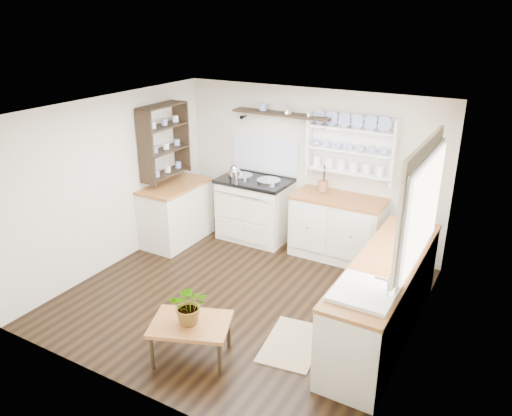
% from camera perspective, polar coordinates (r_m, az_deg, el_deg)
% --- Properties ---
extents(floor, '(4.00, 3.80, 0.01)m').
position_cam_1_polar(floor, '(6.26, -1.57, -10.05)').
color(floor, black).
rests_on(floor, ground).
extents(wall_back, '(4.00, 0.02, 2.30)m').
position_cam_1_polar(wall_back, '(7.33, 6.07, 4.59)').
color(wall_back, beige).
rests_on(wall_back, ground).
extents(wall_right, '(0.02, 3.80, 2.30)m').
position_cam_1_polar(wall_right, '(5.08, 18.03, -4.43)').
color(wall_right, beige).
rests_on(wall_right, ground).
extents(wall_left, '(0.02, 3.80, 2.30)m').
position_cam_1_polar(wall_left, '(6.93, -15.97, 2.84)').
color(wall_left, beige).
rests_on(wall_left, ground).
extents(ceiling, '(4.00, 3.80, 0.01)m').
position_cam_1_polar(ceiling, '(5.41, -1.82, 11.11)').
color(ceiling, white).
rests_on(ceiling, wall_back).
extents(window, '(0.08, 1.55, 1.22)m').
position_cam_1_polar(window, '(5.06, 18.39, 0.57)').
color(window, white).
rests_on(window, wall_right).
extents(aga_cooker, '(1.06, 0.74, 0.98)m').
position_cam_1_polar(aga_cooker, '(7.58, -0.15, -0.03)').
color(aga_cooker, white).
rests_on(aga_cooker, floor).
extents(back_cabinets, '(1.27, 0.63, 0.90)m').
position_cam_1_polar(back_cabinets, '(7.10, 9.28, -2.10)').
color(back_cabinets, beige).
rests_on(back_cabinets, floor).
extents(right_cabinets, '(0.62, 2.43, 0.90)m').
position_cam_1_polar(right_cabinets, '(5.54, 14.38, -9.82)').
color(right_cabinets, beige).
rests_on(right_cabinets, floor).
extents(belfast_sink, '(0.55, 0.60, 0.45)m').
position_cam_1_polar(belfast_sink, '(4.74, 12.19, -10.58)').
color(belfast_sink, white).
rests_on(belfast_sink, right_cabinets).
extents(left_cabinets, '(0.62, 1.13, 0.90)m').
position_cam_1_polar(left_cabinets, '(7.60, -9.08, -0.47)').
color(left_cabinets, beige).
rests_on(left_cabinets, floor).
extents(plate_rack, '(1.20, 0.22, 0.90)m').
position_cam_1_polar(plate_rack, '(6.97, 11.00, 6.86)').
color(plate_rack, white).
rests_on(plate_rack, wall_back).
extents(high_shelf, '(1.50, 0.29, 0.16)m').
position_cam_1_polar(high_shelf, '(7.21, 2.95, 10.60)').
color(high_shelf, black).
rests_on(high_shelf, wall_back).
extents(left_shelving, '(0.28, 0.80, 1.05)m').
position_cam_1_polar(left_shelving, '(7.35, -10.45, 7.63)').
color(left_shelving, black).
rests_on(left_shelving, wall_left).
extents(kettle, '(0.19, 0.19, 0.23)m').
position_cam_1_polar(kettle, '(7.43, -2.49, 4.08)').
color(kettle, silver).
rests_on(kettle, aga_cooker).
extents(utensil_crock, '(0.13, 0.13, 0.15)m').
position_cam_1_polar(utensil_crock, '(7.07, 7.64, 2.49)').
color(utensil_crock, '#9B5438').
rests_on(utensil_crock, back_cabinets).
extents(center_table, '(0.92, 0.80, 0.42)m').
position_cam_1_polar(center_table, '(5.13, -7.47, -13.26)').
color(center_table, brown).
rests_on(center_table, floor).
extents(potted_plant, '(0.49, 0.47, 0.42)m').
position_cam_1_polar(potted_plant, '(4.99, -7.61, -10.87)').
color(potted_plant, '#3F7233').
rests_on(potted_plant, center_table).
extents(floor_rug, '(0.67, 0.92, 0.02)m').
position_cam_1_polar(floor_rug, '(5.48, 4.17, -15.19)').
color(floor_rug, '#85674D').
rests_on(floor_rug, floor).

